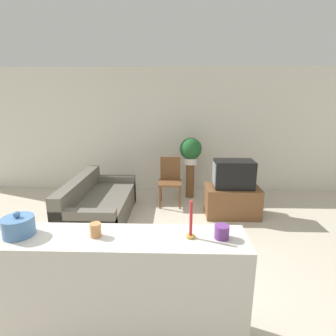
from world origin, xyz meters
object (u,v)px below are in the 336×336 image
Objects in this scene: wooden_chair at (170,178)px; couch at (98,205)px; television at (233,174)px; decorative_bowl at (18,226)px; potted_plant at (191,150)px.

couch is at bearing -147.78° from wooden_chair.
decorative_bowl reaches higher than television.
couch is 2.40m from television.
potted_plant is 3.81m from decorative_bowl.
couch is 1.98× the size of wooden_chair.
television is 1.26× the size of potted_plant.
television is 1.16m from potted_plant.
decorative_bowl is (-1.11, -3.11, 0.55)m from wooden_chair.
wooden_chair is (1.22, 0.77, 0.26)m from couch.
wooden_chair is at bearing 70.27° from decorative_bowl.
wooden_chair is (-1.11, 0.52, -0.25)m from television.
wooden_chair is at bearing 155.08° from television.
television is 2.87× the size of decorative_bowl.
potted_plant reaches higher than couch.
couch is 2.48m from decorative_bowl.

